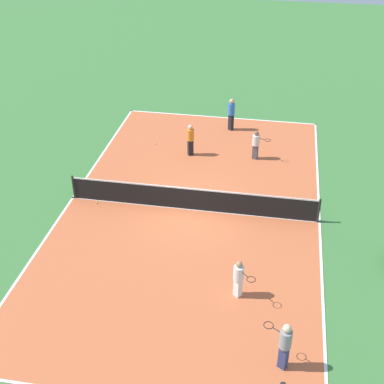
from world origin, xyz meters
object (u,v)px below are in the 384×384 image
(tennis_ball_right_alley, at_px, (97,203))
(player_center_orange, at_px, (190,138))
(tennis_ball_far_baseline, at_px, (155,144))
(player_near_blue, at_px, (231,112))
(player_baseline_gray, at_px, (285,343))
(player_near_white, at_px, (239,277))
(player_far_white, at_px, (256,143))
(tennis_net, at_px, (192,198))

(tennis_ball_right_alley, bearing_deg, player_center_orange, -122.26)
(tennis_ball_far_baseline, bearing_deg, player_near_blue, -146.45)
(player_baseline_gray, relative_size, tennis_ball_right_alley, 25.44)
(player_near_white, xyz_separation_m, player_far_white, (0.16, -9.98, 0.01))
(player_near_white, height_order, player_center_orange, player_center_orange)
(player_near_white, relative_size, tennis_ball_right_alley, 21.95)
(player_near_white, distance_m, player_center_orange, 10.39)
(tennis_ball_right_alley, bearing_deg, player_baseline_gray, 137.83)
(player_near_white, relative_size, player_near_blue, 0.83)
(player_near_white, height_order, player_far_white, player_far_white)
(tennis_net, bearing_deg, player_near_white, 116.61)
(player_far_white, xyz_separation_m, tennis_ball_far_baseline, (5.29, -0.66, -0.82))
(player_baseline_gray, distance_m, tennis_ball_far_baseline, 15.20)
(tennis_net, relative_size, player_near_white, 7.14)
(tennis_ball_far_baseline, bearing_deg, player_baseline_gray, 117.75)
(player_near_blue, bearing_deg, tennis_ball_far_baseline, -106.26)
(player_far_white, distance_m, tennis_ball_right_alley, 8.41)
(player_near_white, bearing_deg, player_far_white, 133.16)
(player_near_white, relative_size, player_center_orange, 0.90)
(player_near_white, height_order, tennis_ball_right_alley, player_near_white)
(tennis_net, bearing_deg, player_center_orange, -79.03)
(player_baseline_gray, bearing_deg, tennis_ball_far_baseline, -31.46)
(player_baseline_gray, xyz_separation_m, tennis_ball_far_baseline, (7.07, -13.43, -0.96))
(tennis_net, relative_size, player_baseline_gray, 6.16)
(tennis_net, xyz_separation_m, tennis_ball_right_alley, (4.18, 0.26, -0.53))
(player_center_orange, bearing_deg, player_near_white, -103.98)
(player_center_orange, height_order, tennis_ball_right_alley, player_center_orange)
(player_far_white, height_order, player_center_orange, player_center_orange)
(player_near_blue, height_order, player_center_orange, player_near_blue)
(player_far_white, distance_m, player_near_blue, 3.50)
(tennis_ball_far_baseline, bearing_deg, tennis_ball_right_alley, 78.59)
(tennis_ball_right_alley, bearing_deg, player_near_white, 144.83)
(player_near_white, distance_m, player_near_blue, 13.21)
(player_far_white, relative_size, player_near_blue, 0.84)
(player_near_blue, distance_m, player_center_orange, 3.68)
(player_baseline_gray, height_order, tennis_ball_far_baseline, player_baseline_gray)
(player_near_white, distance_m, tennis_ball_right_alley, 8.18)
(player_far_white, height_order, tennis_ball_right_alley, player_far_white)
(tennis_net, relative_size, tennis_ball_right_alley, 156.71)
(tennis_ball_far_baseline, distance_m, tennis_ball_right_alley, 6.06)
(tennis_net, height_order, tennis_ball_far_baseline, tennis_net)
(tennis_net, height_order, player_near_blue, player_near_blue)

